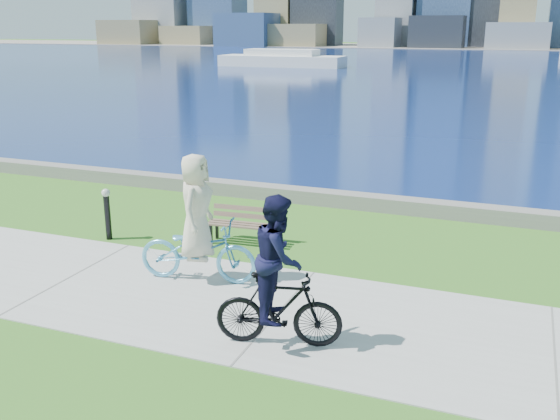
# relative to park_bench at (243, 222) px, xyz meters

# --- Properties ---
(ground) EXTENTS (320.00, 320.00, 0.00)m
(ground) POSITION_rel_park_bench_xyz_m (1.89, -2.81, -0.45)
(ground) COLOR #2C6119
(ground) RESTS_ON ground
(concrete_path) EXTENTS (80.00, 3.50, 0.02)m
(concrete_path) POSITION_rel_park_bench_xyz_m (1.89, -2.81, -0.44)
(concrete_path) COLOR #A0A09B
(concrete_path) RESTS_ON ground
(seawall) EXTENTS (90.00, 0.50, 0.35)m
(seawall) POSITION_rel_park_bench_xyz_m (1.89, 3.39, -0.28)
(seawall) COLOR slate
(seawall) RESTS_ON ground
(bay_water) EXTENTS (320.00, 131.00, 0.01)m
(bay_water) POSITION_rel_park_bench_xyz_m (1.89, 69.19, -0.45)
(bay_water) COLOR #0D1F53
(bay_water) RESTS_ON ground
(far_shore) EXTENTS (320.00, 30.00, 0.12)m
(far_shore) POSITION_rel_park_bench_xyz_m (1.89, 127.19, -0.39)
(far_shore) COLOR gray
(far_shore) RESTS_ON ground
(ferry_near) EXTENTS (13.72, 3.92, 1.86)m
(ferry_near) POSITION_rel_park_bench_xyz_m (-20.08, 54.11, 0.32)
(ferry_near) COLOR silver
(ferry_near) RESTS_ON ground
(park_bench) EXTENTS (1.47, 0.60, 0.74)m
(park_bench) POSITION_rel_park_bench_xyz_m (0.00, 0.00, 0.00)
(park_bench) COLOR black
(park_bench) RESTS_ON ground
(bollard_lamp) EXTENTS (0.18, 0.18, 1.10)m
(bollard_lamp) POSITION_rel_park_bench_xyz_m (-2.74, -0.82, 0.17)
(bollard_lamp) COLOR black
(bollard_lamp) RESTS_ON ground
(cyclist_woman) EXTENTS (1.06, 2.20, 2.27)m
(cyclist_woman) POSITION_rel_park_bench_xyz_m (0.10, -2.13, 0.41)
(cyclist_woman) COLOR #5AB1DC
(cyclist_woman) RESTS_ON ground
(cyclist_man) EXTENTS (0.91, 1.85, 2.18)m
(cyclist_man) POSITION_rel_park_bench_xyz_m (2.26, -3.78, 0.48)
(cyclist_man) COLOR black
(cyclist_man) RESTS_ON ground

